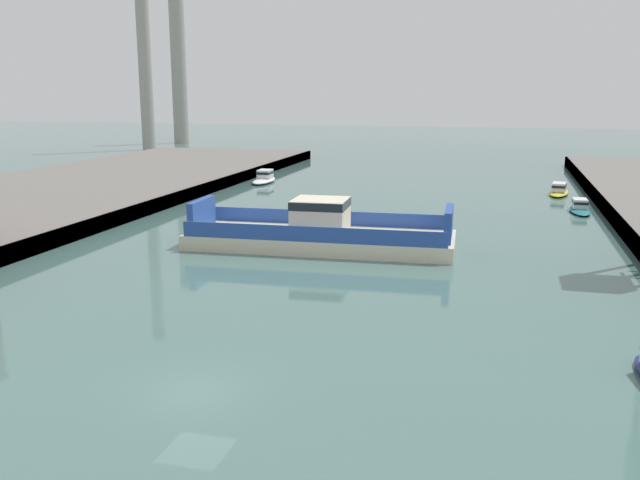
{
  "coord_description": "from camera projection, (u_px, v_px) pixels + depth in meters",
  "views": [
    {
      "loc": [
        11.06,
        -22.65,
        11.47
      ],
      "look_at": [
        0.0,
        19.06,
        2.0
      ],
      "focal_mm": 38.53,
      "sensor_mm": 36.0,
      "label": 1
    }
  ],
  "objects": [
    {
      "name": "moored_boat_mid_left",
      "position": [
        264.0,
        178.0,
        86.34
      ],
      "size": [
        2.45,
        6.44,
        1.62
      ],
      "color": "white",
      "rests_on": "ground"
    },
    {
      "name": "smokestack_distant_b",
      "position": [
        144.0,
        41.0,
        129.22
      ],
      "size": [
        2.69,
        2.69,
        38.75
      ],
      "color": "#9E998E",
      "rests_on": "ground"
    },
    {
      "name": "smokestack_distant_a",
      "position": [
        178.0,
        62.0,
        147.27
      ],
      "size": [
        3.48,
        3.48,
        32.68
      ],
      "color": "#9E998E",
      "rests_on": "ground"
    },
    {
      "name": "chain_ferry",
      "position": [
        320.0,
        233.0,
        50.79
      ],
      "size": [
        19.9,
        7.46,
        3.64
      ],
      "color": "beige",
      "rests_on": "ground"
    },
    {
      "name": "ground_plane",
      "position": [
        194.0,
        392.0,
        26.62
      ],
      "size": [
        400.0,
        400.0,
        0.0
      ],
      "primitive_type": "plane",
      "color": "#476B66"
    },
    {
      "name": "moored_boat_far_left",
      "position": [
        559.0,
        190.0,
        76.44
      ],
      "size": [
        2.88,
        6.86,
        1.39
      ],
      "color": "yellow",
      "rests_on": "ground"
    },
    {
      "name": "moored_boat_mid_right",
      "position": [
        580.0,
        207.0,
        65.66
      ],
      "size": [
        1.93,
        5.87,
        1.25
      ],
      "color": "#237075",
      "rests_on": "ground"
    }
  ]
}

